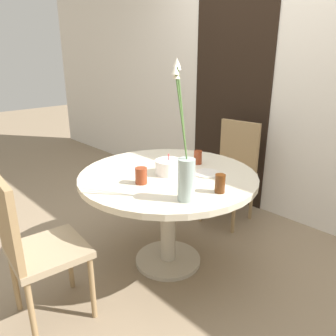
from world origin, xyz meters
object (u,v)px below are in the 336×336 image
chair_left_flank (32,243)px  drink_glass_2 (220,184)px  birthday_cake (169,167)px  flower_vase (185,167)px  drink_glass_1 (141,176)px  drink_glass_0 (197,157)px  chair_right_flank (233,166)px  side_plate (207,173)px

chair_left_flank → drink_glass_2: bearing=-114.5°
birthday_cake → flower_vase: bearing=-31.9°
drink_glass_2 → drink_glass_1: bearing=-150.5°
drink_glass_0 → drink_glass_2: drink_glass_2 is taller
chair_left_flank → drink_glass_0: chair_left_flank is taller
chair_right_flank → flower_vase: 1.32m
birthday_cake → drink_glass_1: birthday_cake is taller
side_plate → drink_glass_1: 0.47m
chair_right_flank → side_plate: bearing=-74.6°
chair_left_flank → birthday_cake: bearing=-90.3°
chair_right_flank → drink_glass_1: chair_right_flank is taller
chair_left_flank → flower_vase: bearing=-118.0°
birthday_cake → flower_vase: size_ratio=0.24×
drink_glass_0 → side_plate: bearing=-31.5°
drink_glass_1 → drink_glass_2: 0.50m
side_plate → drink_glass_1: bearing=-112.2°
birthday_cake → drink_glass_1: (0.01, -0.25, 0.00)m
birthday_cake → side_plate: bearing=44.4°
chair_right_flank → flower_vase: size_ratio=1.20×
flower_vase → drink_glass_1: 0.39m
drink_glass_2 → drink_glass_0: bearing=145.4°
flower_vase → drink_glass_2: flower_vase is taller
birthday_cake → drink_glass_2: bearing=-0.9°
side_plate → drink_glass_2: 0.32m
flower_vase → drink_glass_0: size_ratio=7.53×
side_plate → drink_glass_1: (-0.18, -0.43, 0.05)m
drink_glass_0 → flower_vase: bearing=-54.5°
birthday_cake → flower_vase: 0.46m
drink_glass_0 → drink_glass_2: (0.45, -0.31, 0.01)m
drink_glass_0 → drink_glass_2: size_ratio=0.90×
chair_left_flank → flower_vase: (0.47, 0.70, 0.39)m
drink_glass_1 → drink_glass_2: bearing=29.5°
chair_left_flank → drink_glass_1: (0.11, 0.68, 0.24)m
chair_left_flank → drink_glass_0: bearing=-88.4°
side_plate → drink_glass_0: size_ratio=1.82×
drink_glass_1 → drink_glass_2: size_ratio=0.93×
birthday_cake → chair_left_flank: bearing=-96.1°
side_plate → drink_glass_1: size_ratio=1.77×
flower_vase → drink_glass_1: (-0.36, -0.02, -0.15)m
chair_right_flank → birthday_cake: 0.96m
birthday_cake → drink_glass_0: (-0.01, 0.30, 0.00)m
drink_glass_2 → flower_vase: bearing=-107.5°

